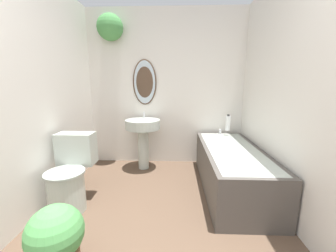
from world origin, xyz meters
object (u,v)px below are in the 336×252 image
(bathtub, at_px, (231,168))
(toilet, at_px, (70,175))
(pedestal_sink, at_px, (143,132))
(potted_plant, at_px, (56,238))
(shampoo_bottle, at_px, (228,123))

(bathtub, bearing_deg, toilet, -166.10)
(bathtub, bearing_deg, pedestal_sink, 153.79)
(pedestal_sink, height_order, potted_plant, pedestal_sink)
(potted_plant, bearing_deg, toilet, 110.95)
(toilet, distance_m, shampoo_bottle, 2.22)
(toilet, relative_size, potted_plant, 1.52)
(toilet, bearing_deg, shampoo_bottle, 30.55)
(shampoo_bottle, bearing_deg, potted_plant, -129.63)
(pedestal_sink, distance_m, potted_plant, 1.87)
(pedestal_sink, distance_m, shampoo_bottle, 1.29)
(potted_plant, bearing_deg, pedestal_sink, 80.49)
(shampoo_bottle, bearing_deg, bathtub, -98.22)
(pedestal_sink, xyz_separation_m, bathtub, (1.18, -0.58, -0.31))
(toilet, relative_size, bathtub, 0.45)
(potted_plant, bearing_deg, shampoo_bottle, 50.37)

